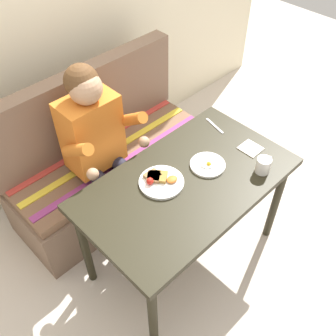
# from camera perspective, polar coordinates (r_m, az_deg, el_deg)

# --- Properties ---
(ground_plane) EXTENTS (8.00, 8.00, 0.00)m
(ground_plane) POSITION_cam_1_polar(r_m,az_deg,el_deg) (2.69, 2.29, -12.48)
(ground_plane) COLOR beige
(back_wall) EXTENTS (4.40, 0.10, 2.60)m
(back_wall) POSITION_cam_1_polar(r_m,az_deg,el_deg) (2.65, -18.57, 21.62)
(back_wall) COLOR beige
(back_wall) RESTS_ON ground
(table) EXTENTS (1.20, 0.70, 0.73)m
(table) POSITION_cam_1_polar(r_m,az_deg,el_deg) (2.17, 2.78, -3.35)
(table) COLOR black
(table) RESTS_ON ground
(couch) EXTENTS (1.44, 0.56, 1.00)m
(couch) POSITION_cam_1_polar(r_m,az_deg,el_deg) (2.81, -8.82, 0.79)
(couch) COLOR brown
(couch) RESTS_ON ground
(person) EXTENTS (0.45, 0.61, 1.21)m
(person) POSITION_cam_1_polar(r_m,az_deg,el_deg) (2.36, -10.06, 4.02)
(person) COLOR orange
(person) RESTS_ON ground
(plate_breakfast) EXTENTS (0.24, 0.24, 0.05)m
(plate_breakfast) POSITION_cam_1_polar(r_m,az_deg,el_deg) (2.09, -1.17, -1.87)
(plate_breakfast) COLOR white
(plate_breakfast) RESTS_ON table
(plate_eggs) EXTENTS (0.20, 0.20, 0.04)m
(plate_eggs) POSITION_cam_1_polar(r_m,az_deg,el_deg) (2.19, 5.92, 0.44)
(plate_eggs) COLOR white
(plate_eggs) RESTS_ON table
(coffee_mug) EXTENTS (0.12, 0.08, 0.09)m
(coffee_mug) POSITION_cam_1_polar(r_m,az_deg,el_deg) (2.19, 13.83, 0.46)
(coffee_mug) COLOR white
(coffee_mug) RESTS_ON table
(napkin) EXTENTS (0.11, 0.12, 0.01)m
(napkin) POSITION_cam_1_polar(r_m,az_deg,el_deg) (2.34, 12.00, 2.83)
(napkin) COLOR white
(napkin) RESTS_ON table
(fork) EXTENTS (0.05, 0.17, 0.00)m
(fork) POSITION_cam_1_polar(r_m,az_deg,el_deg) (2.46, 6.85, 6.16)
(fork) COLOR silver
(fork) RESTS_ON table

